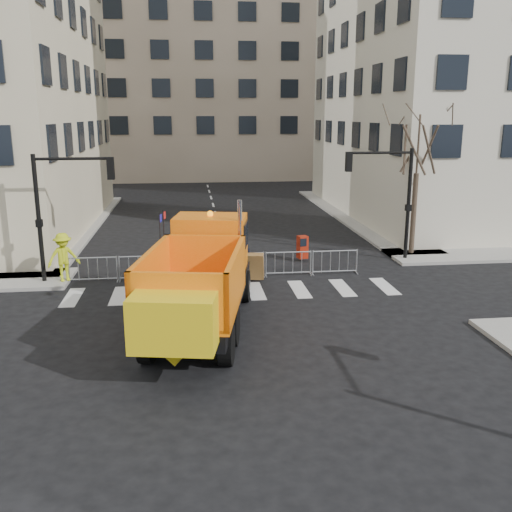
{
  "coord_description": "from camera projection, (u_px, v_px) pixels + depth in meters",
  "views": [
    {
      "loc": [
        -1.87,
        -16.33,
        6.97
      ],
      "look_at": [
        0.36,
        2.5,
        2.21
      ],
      "focal_mm": 40.0,
      "sensor_mm": 36.0,
      "label": 1
    }
  ],
  "objects": [
    {
      "name": "cop_b",
      "position": [
        223.0,
        269.0,
        23.23
      ],
      "size": [
        0.87,
        0.73,
        1.61
      ],
      "primitive_type": "imported",
      "rotation": [
        0.0,
        0.0,
        3.31
      ],
      "color": "black",
      "rests_on": "ground"
    },
    {
      "name": "sidewalk_back",
      "position": [
        233.0,
        270.0,
        25.81
      ],
      "size": [
        64.0,
        5.0,
        0.15
      ],
      "primitive_type": "cube",
      "color": "gray",
      "rests_on": "ground"
    },
    {
      "name": "crowd_barriers",
      "position": [
        217.0,
        265.0,
        24.74
      ],
      "size": [
        12.6,
        0.6,
        1.1
      ],
      "primitive_type": null,
      "color": "#9EA0A5",
      "rests_on": "ground"
    },
    {
      "name": "newspaper_box",
      "position": [
        302.0,
        247.0,
        27.49
      ],
      "size": [
        0.55,
        0.51,
        1.1
      ],
      "primitive_type": "cube",
      "rotation": [
        0.0,
        0.0,
        0.29
      ],
      "color": "#9C1E0C",
      "rests_on": "sidewalk_back"
    },
    {
      "name": "ground",
      "position": [
        254.0,
        345.0,
        17.64
      ],
      "size": [
        120.0,
        120.0,
        0.0
      ],
      "primitive_type": "plane",
      "color": "black",
      "rests_on": "ground"
    },
    {
      "name": "traffic_light_left",
      "position": [
        39.0,
        221.0,
        23.3
      ],
      "size": [
        0.18,
        0.18,
        5.4
      ],
      "primitive_type": "cylinder",
      "color": "black",
      "rests_on": "ground"
    },
    {
      "name": "traffic_light_right",
      "position": [
        408.0,
        206.0,
        27.11
      ],
      "size": [
        0.18,
        0.18,
        5.4
      ],
      "primitive_type": "cylinder",
      "color": "black",
      "rests_on": "ground"
    },
    {
      "name": "cop_c",
      "position": [
        200.0,
        269.0,
        23.03
      ],
      "size": [
        1.04,
        0.96,
        1.71
      ],
      "primitive_type": "imported",
      "rotation": [
        0.0,
        0.0,
        3.83
      ],
      "color": "black",
      "rests_on": "ground"
    },
    {
      "name": "cop_a",
      "position": [
        244.0,
        260.0,
        24.21
      ],
      "size": [
        0.68,
        0.47,
        1.8
      ],
      "primitive_type": "imported",
      "rotation": [
        0.0,
        0.0,
        3.2
      ],
      "color": "black",
      "rests_on": "ground"
    },
    {
      "name": "worker",
      "position": [
        63.0,
        257.0,
        23.66
      ],
      "size": [
        1.51,
        1.24,
        2.04
      ],
      "primitive_type": "imported",
      "rotation": [
        0.0,
        0.0,
        0.43
      ],
      "color": "#C5D619",
      "rests_on": "sidewalk_back"
    },
    {
      "name": "plow_truck",
      "position": [
        201.0,
        277.0,
        18.41
      ],
      "size": [
        4.83,
        10.98,
        4.13
      ],
      "rotation": [
        0.0,
        0.0,
        1.38
      ],
      "color": "black",
      "rests_on": "ground"
    },
    {
      "name": "building_far",
      "position": [
        202.0,
        68.0,
        64.81
      ],
      "size": [
        30.0,
        18.0,
        24.0
      ],
      "primitive_type": "cube",
      "color": "tan",
      "rests_on": "ground"
    },
    {
      "name": "street_tree",
      "position": [
        416.0,
        181.0,
        27.9
      ],
      "size": [
        3.0,
        3.0,
        7.5
      ],
      "primitive_type": null,
      "color": "#382B21",
      "rests_on": "ground"
    }
  ]
}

